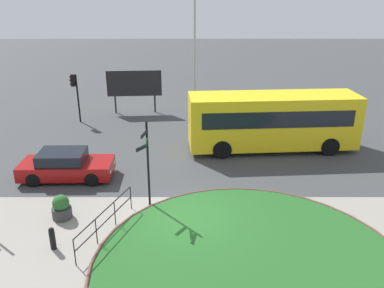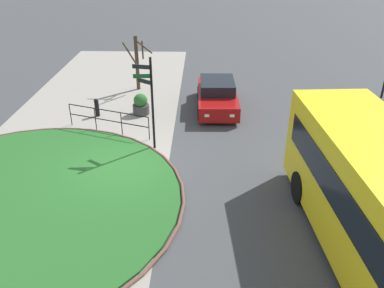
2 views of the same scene
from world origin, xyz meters
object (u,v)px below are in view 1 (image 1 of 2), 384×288
Objects in this scene: signpost_directional at (147,159)px; car_near_lane at (66,166)px; planter_near_signpost at (61,208)px; traffic_light_near at (75,87)px; lamppost_tall at (195,53)px; billboard_left at (134,84)px; bus_yellow at (273,121)px; bollard_foreground at (52,238)px.

signpost_directional reaches higher than car_near_lane.
signpost_directional is 3.63× the size of planter_near_signpost.
signpost_directional is 1.13× the size of traffic_light_near.
signpost_directional is at bearing 15.46° from planter_near_signpost.
car_near_lane is 0.52× the size of lamppost_tall.
car_near_lane is at bearing -104.17° from billboard_left.
bollard_foreground is at bearing -139.04° from bus_yellow.
signpost_directional is at bearing -33.58° from car_near_lane.
signpost_directional reaches higher than bollard_foreground.
traffic_light_near is (-1.76, 8.56, 1.74)m from car_near_lane.
car_near_lane is 8.91m from traffic_light_near.
car_near_lane is 4.28× the size of planter_near_signpost.
bus_yellow reaches higher than bollard_foreground.
bus_yellow is 11.09m from billboard_left.
billboard_left is (-8.53, 7.07, 0.42)m from bus_yellow.
planter_near_signpost reaches higher than bollard_foreground.
planter_near_signpost is at bearing 98.47° from bollard_foreground.
signpost_directional reaches higher than billboard_left.
traffic_light_near reaches higher than billboard_left.
car_near_lane is 1.12× the size of billboard_left.
traffic_light_near is 4.23m from billboard_left.
lamppost_tall is (4.96, 15.22, 3.96)m from bollard_foreground.
bollard_foreground is 5.67m from car_near_lane.
planter_near_signpost is (0.86, -3.56, -0.18)m from car_near_lane.
signpost_directional is 8.88m from bus_yellow.
lamppost_tall reaches higher than planter_near_signpost.
bus_yellow reaches higher than billboard_left.
planter_near_signpost is (-3.31, -0.92, -1.67)m from signpost_directional.
planter_near_signpost is (-0.30, 1.99, 0.02)m from bollard_foreground.
bus_yellow is 2.15× the size of car_near_lane.
bus_yellow reaches higher than car_near_lane.
bollard_foreground is 0.11× the size of lamppost_tall.
traffic_light_near reaches higher than car_near_lane.
bus_yellow is at bearing 45.63° from signpost_directional.
traffic_light_near is (-5.93, 11.20, 0.25)m from signpost_directional.
bollard_foreground is 0.86× the size of planter_near_signpost.
car_near_lane is at bearing 101.75° from bollard_foreground.
planter_near_signpost is at bearing 102.63° from traffic_light_near.
bollard_foreground is at bearing 102.11° from traffic_light_near.
signpost_directional is at bearing 43.92° from bollard_foreground.
traffic_light_near is 0.39× the size of lamppost_tall.
billboard_left reaches higher than car_near_lane.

